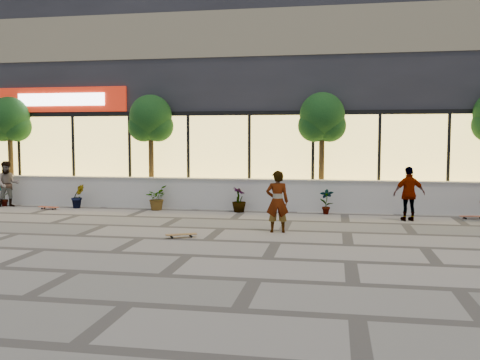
% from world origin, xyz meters
% --- Properties ---
extents(ground, '(80.00, 80.00, 0.00)m').
position_xyz_m(ground, '(0.00, 0.00, 0.00)').
color(ground, gray).
rests_on(ground, ground).
extents(planter_wall, '(22.00, 0.42, 1.04)m').
position_xyz_m(planter_wall, '(0.00, 7.00, 0.52)').
color(planter_wall, silver).
rests_on(planter_wall, ground).
extents(retail_building, '(24.00, 9.17, 8.50)m').
position_xyz_m(retail_building, '(-0.00, 12.49, 4.25)').
color(retail_building, '#242429').
rests_on(retail_building, ground).
extents(shrub_a, '(0.43, 0.29, 0.81)m').
position_xyz_m(shrub_a, '(-8.50, 6.45, 0.41)').
color(shrub_a, '#113815').
rests_on(shrub_a, ground).
extents(shrub_b, '(0.57, 0.57, 0.81)m').
position_xyz_m(shrub_b, '(-5.70, 6.45, 0.41)').
color(shrub_b, '#113815').
rests_on(shrub_b, ground).
extents(shrub_c, '(0.68, 0.77, 0.81)m').
position_xyz_m(shrub_c, '(-2.90, 6.45, 0.41)').
color(shrub_c, '#113815').
rests_on(shrub_c, ground).
extents(shrub_d, '(0.64, 0.64, 0.81)m').
position_xyz_m(shrub_d, '(-0.10, 6.45, 0.41)').
color(shrub_d, '#113815').
rests_on(shrub_d, ground).
extents(shrub_e, '(0.46, 0.35, 0.81)m').
position_xyz_m(shrub_e, '(2.70, 6.45, 0.41)').
color(shrub_e, '#113815').
rests_on(shrub_e, ground).
extents(tree_west, '(1.60, 1.50, 3.92)m').
position_xyz_m(tree_west, '(-9.00, 7.70, 2.99)').
color(tree_west, '#4F391C').
rests_on(tree_west, ground).
extents(tree_midwest, '(1.60, 1.50, 3.92)m').
position_xyz_m(tree_midwest, '(-3.50, 7.70, 2.99)').
color(tree_midwest, '#4F391C').
rests_on(tree_midwest, ground).
extents(tree_mideast, '(1.60, 1.50, 3.92)m').
position_xyz_m(tree_mideast, '(2.50, 7.70, 2.99)').
color(tree_mideast, '#4F391C').
rests_on(tree_mideast, ground).
extents(skater_center, '(0.63, 0.47, 1.58)m').
position_xyz_m(skater_center, '(1.51, 2.98, 0.79)').
color(skater_center, silver).
rests_on(skater_center, ground).
extents(skater_left, '(0.97, 0.92, 1.59)m').
position_xyz_m(skater_left, '(-8.23, 6.30, 0.80)').
color(skater_left, tan).
rests_on(skater_left, ground).
extents(skater_right_near, '(0.99, 0.60, 1.58)m').
position_xyz_m(skater_right_near, '(5.07, 5.49, 0.79)').
color(skater_right_near, white).
rests_on(skater_right_near, ground).
extents(skateboard_center, '(0.76, 0.50, 0.09)m').
position_xyz_m(skateboard_center, '(-0.68, 1.84, 0.08)').
color(skateboard_center, brown).
rests_on(skateboard_center, ground).
extents(skateboard_left, '(0.75, 0.32, 0.09)m').
position_xyz_m(skateboard_left, '(-6.51, 5.95, 0.07)').
color(skateboard_left, '#B04221').
rests_on(skateboard_left, ground).
extents(skateboard_right_near, '(0.77, 0.28, 0.09)m').
position_xyz_m(skateboard_right_near, '(7.00, 6.20, 0.08)').
color(skateboard_right_near, '#9A4D32').
rests_on(skateboard_right_near, ground).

